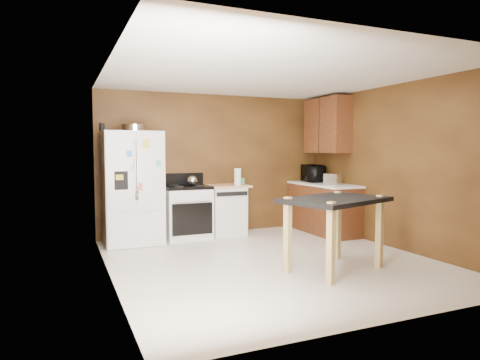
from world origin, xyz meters
TOP-DOWN VIEW (x-y plane):
  - floor at (0.00, 0.00)m, footprint 4.50×4.50m
  - ceiling at (0.00, 0.00)m, footprint 4.50×4.50m
  - wall_back at (0.00, 2.25)m, footprint 4.20×0.00m
  - wall_front at (0.00, -2.25)m, footprint 4.20×0.00m
  - wall_left at (-2.10, 0.00)m, footprint 0.00×4.50m
  - wall_right at (2.10, 0.00)m, footprint 0.00×4.50m
  - roasting_pan at (-1.50, 1.85)m, footprint 0.42×0.42m
  - pen_cup at (-2.01, 1.78)m, footprint 0.08×0.08m
  - kettle at (-0.55, 1.87)m, footprint 0.17×0.17m
  - paper_towel at (0.26, 1.83)m, footprint 0.15×0.15m
  - green_canister at (0.41, 1.98)m, footprint 0.12×0.12m
  - toaster at (1.74, 1.10)m, footprint 0.26×0.31m
  - microwave at (1.82, 1.84)m, footprint 0.43×0.58m
  - refrigerator at (-1.55, 1.86)m, footprint 0.90×0.80m
  - gas_range at (-0.64, 1.92)m, footprint 0.76×0.68m
  - dishwasher at (0.08, 1.95)m, footprint 0.78×0.63m
  - right_cabinets at (1.84, 1.48)m, footprint 0.63×1.58m
  - island at (0.53, -0.68)m, footprint 1.52×1.25m

SIDE VIEW (x-z plane):
  - floor at x=0.00m, z-range 0.00..0.00m
  - dishwasher at x=0.08m, z-range 0.01..0.90m
  - gas_range at x=-0.64m, z-range -0.09..1.01m
  - island at x=0.53m, z-range 0.31..1.25m
  - refrigerator at x=-1.55m, z-range 0.00..1.80m
  - right_cabinets at x=1.84m, z-range -0.32..2.13m
  - green_canister at x=0.41m, z-range 0.89..1.00m
  - kettle at x=-0.55m, z-range 0.90..1.07m
  - toaster at x=1.74m, z-range 0.90..1.09m
  - paper_towel at x=0.26m, z-range 0.89..1.18m
  - microwave at x=1.82m, z-range 0.90..1.19m
  - wall_back at x=0.00m, z-range -0.85..3.35m
  - wall_front at x=0.00m, z-range -0.85..3.35m
  - wall_left at x=-2.10m, z-range -1.00..3.50m
  - wall_right at x=2.10m, z-range -1.00..3.50m
  - roasting_pan at x=-1.50m, z-range 1.80..1.91m
  - pen_cup at x=-2.01m, z-range 1.80..1.92m
  - ceiling at x=0.00m, z-range 2.50..2.50m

